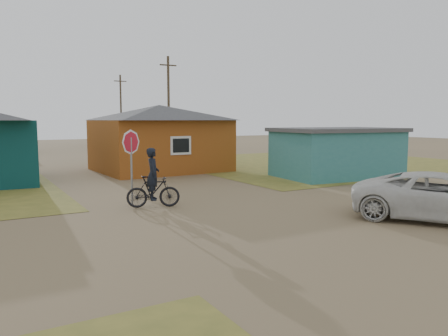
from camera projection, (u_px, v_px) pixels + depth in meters
The scene contains 10 objects.
ground at pixel (258, 222), 12.97m from camera, with size 120.00×120.00×0.00m, color olive.
grass_ne at pixel (316, 162), 31.13m from camera, with size 20.00×18.00×0.00m, color olive.
house_yellow at pixel (160, 137), 26.03m from camera, with size 7.72×6.76×3.90m.
shed_turquoise at pixel (336, 152), 23.16m from camera, with size 6.71×4.93×2.60m.
house_beige_east at pixel (137, 130), 52.14m from camera, with size 6.95×6.05×3.60m.
utility_pole_near at pixel (169, 106), 34.67m from camera, with size 1.40×0.20×8.00m.
utility_pole_far at pixel (121, 110), 48.93m from camera, with size 1.40×0.20×8.00m.
stop_sign at pixel (131, 150), 15.28m from camera, with size 0.88×0.16×2.69m.
cyclist at pixel (153, 186), 15.08m from camera, with size 1.90×1.10×2.07m.
vehicle at pixel (444, 197), 13.05m from camera, with size 2.40×5.21×1.45m, color silver.
Camera 1 is at (-7.26, -10.49, 3.03)m, focal length 35.00 mm.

